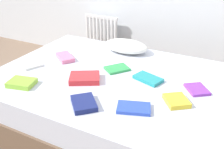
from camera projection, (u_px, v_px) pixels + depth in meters
ground_plane at (110, 121)px, 2.40m from camera, size 8.00×8.00×0.00m
bed at (110, 99)px, 2.29m from camera, size 2.00×1.50×0.50m
radiator at (101, 36)px, 3.48m from camera, size 0.49×0.04×0.58m
pillow at (126, 46)px, 2.62m from camera, size 0.47×0.29×0.12m
textbook_pink at (65, 57)px, 2.47m from camera, size 0.26×0.24×0.04m
textbook_green at (117, 69)px, 2.26m from camera, size 0.24×0.25×0.02m
textbook_white at (31, 64)px, 2.34m from camera, size 0.24×0.24×0.02m
textbook_blue at (134, 108)px, 1.71m from camera, size 0.26×0.21×0.02m
textbook_red at (85, 78)px, 2.07m from camera, size 0.31×0.28×0.05m
textbook_yellow at (176, 101)px, 1.78m from camera, size 0.22×0.23×0.04m
textbook_navy at (84, 103)px, 1.75m from camera, size 0.26×0.26×0.04m
textbook_lime at (22, 83)px, 2.00m from camera, size 0.23×0.20×0.04m
textbook_teal at (148, 79)px, 2.08m from camera, size 0.26×0.20×0.03m
textbook_purple at (197, 89)px, 1.93m from camera, size 0.22×0.23×0.02m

